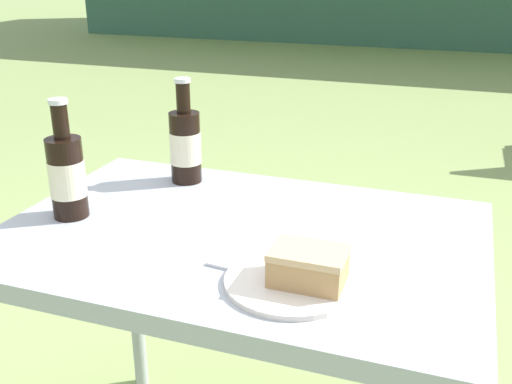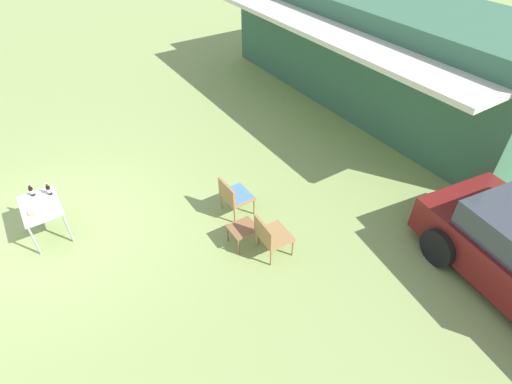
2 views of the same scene
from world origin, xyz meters
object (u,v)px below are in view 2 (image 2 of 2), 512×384
garden_side_table (243,229)px  cola_bottle_far (32,191)px  patio_table (41,208)px  wicker_chair_plain (271,235)px  cake_on_plate (31,213)px  wicker_chair_cushioned (235,195)px  cola_bottle_near (49,190)px

garden_side_table → cola_bottle_far: size_ratio=1.93×
patio_table → cola_bottle_far: size_ratio=3.80×
wicker_chair_plain → patio_table: 4.28m
cake_on_plate → wicker_chair_plain: bearing=53.7°
wicker_chair_cushioned → patio_table: 3.61m
patio_table → cake_on_plate: (0.17, -0.17, 0.10)m
wicker_chair_plain → patio_table: (-2.72, -3.29, 0.19)m
cake_on_plate → patio_table: bearing=136.5°
wicker_chair_plain → cake_on_plate: 4.30m
cake_on_plate → cola_bottle_near: 0.57m
wicker_chair_plain → cola_bottle_near: (-2.95, -3.06, 0.36)m
wicker_chair_cushioned → wicker_chair_plain: same height
garden_side_table → wicker_chair_cushioned: bearing=159.3°
cake_on_plate → cola_bottle_far: 0.57m
garden_side_table → cake_on_plate: 3.80m
garden_side_table → cola_bottle_near: (-2.47, -2.77, 0.48)m
wicker_chair_cushioned → garden_side_table: wicker_chair_cushioned is taller
cola_bottle_near → patio_table: bearing=-45.2°
patio_table → wicker_chair_cushioned: bearing=66.9°
wicker_chair_cushioned → wicker_chair_plain: size_ratio=1.00×
patio_table → cola_bottle_near: cola_bottle_near is taller
wicker_chair_cushioned → cola_bottle_near: size_ratio=3.13×
garden_side_table → cola_bottle_near: cola_bottle_near is taller
cola_bottle_near → cola_bottle_far: bearing=-117.1°
cola_bottle_near → cola_bottle_far: (-0.14, -0.28, 0.00)m
wicker_chair_cushioned → garden_side_table: size_ratio=1.62×
garden_side_table → patio_table: bearing=-126.7°
cola_bottle_far → wicker_chair_plain: bearing=47.2°
cola_bottle_near → garden_side_table: bearing=48.3°
wicker_chair_cushioned → patio_table: size_ratio=0.82×
wicker_chair_plain → patio_table: size_ratio=0.82×
wicker_chair_plain → cake_on_plate: (-2.54, -3.46, 0.29)m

